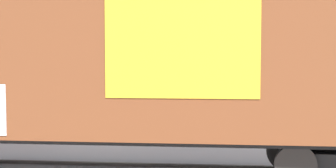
# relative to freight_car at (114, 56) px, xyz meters

# --- Properties ---
(freight_car) EXTENTS (14.58, 3.63, 5.03)m
(freight_car) POSITION_rel_freight_car_xyz_m (0.00, 0.00, 0.00)
(freight_car) COLOR brown
(freight_car) RESTS_ON ground_plane
(hillside) EXTENTS (124.21, 37.63, 18.47)m
(hillside) POSITION_rel_freight_car_xyz_m (0.30, 64.34, 4.19)
(hillside) COLOR gray
(hillside) RESTS_ON ground_plane
(parked_car_red) EXTENTS (4.20, 2.14, 1.65)m
(parked_car_red) POSITION_rel_freight_car_xyz_m (-4.35, 5.68, -2.00)
(parked_car_red) COLOR #B21E1E
(parked_car_red) RESTS_ON ground_plane
(parked_car_silver) EXTENTS (4.68, 2.00, 1.59)m
(parked_car_silver) POSITION_rel_freight_car_xyz_m (2.18, 5.81, -2.02)
(parked_car_silver) COLOR #B7BABF
(parked_car_silver) RESTS_ON ground_plane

